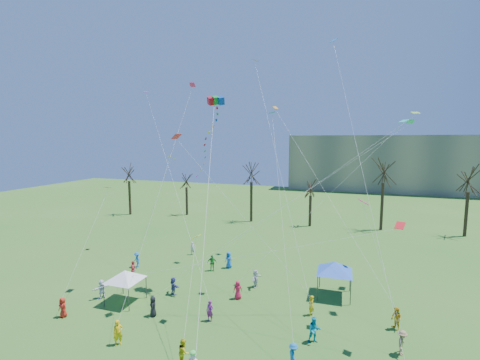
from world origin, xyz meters
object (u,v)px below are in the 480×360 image
(canopy_tent_white, at_px, (125,275))
(canopy_tent_blue, at_px, (335,267))
(big_box_kite, at_px, (210,144))
(distant_building, at_px, (404,163))

(canopy_tent_white, relative_size, canopy_tent_blue, 0.90)
(canopy_tent_white, bearing_deg, big_box_kite, 36.58)
(big_box_kite, xyz_separation_m, canopy_tent_blue, (10.78, 2.49, -10.83))
(canopy_tent_white, bearing_deg, canopy_tent_blue, 22.49)
(distant_building, relative_size, canopy_tent_blue, 14.38)
(distant_building, height_order, canopy_tent_blue, distant_building)
(distant_building, xyz_separation_m, canopy_tent_white, (-31.06, -76.53, -5.11))
(distant_building, distance_m, canopy_tent_blue, 71.18)
(distant_building, bearing_deg, canopy_tent_blue, -101.58)
(canopy_tent_white, bearing_deg, distant_building, 67.91)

